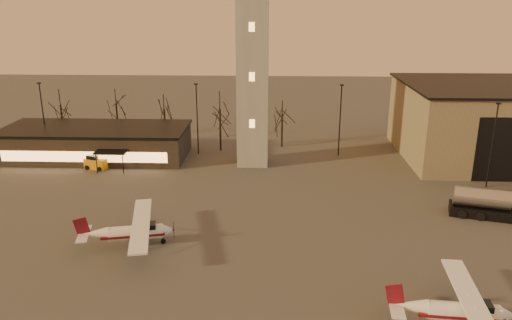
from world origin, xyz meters
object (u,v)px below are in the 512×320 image
(cessna_front, at_px, (464,315))
(cessna_rear, at_px, (137,235))
(fuel_truck, at_px, (492,206))
(control_tower, at_px, (253,40))
(service_cart, at_px, (96,163))
(terminal, at_px, (96,142))

(cessna_front, distance_m, cessna_rear, 27.37)
(cessna_rear, bearing_deg, fuel_truck, 0.28)
(control_tower, distance_m, cessna_front, 41.33)
(control_tower, height_order, service_cart, control_tower)
(terminal, xyz_separation_m, fuel_truck, (47.07, -18.63, -0.96))
(control_tower, relative_size, cessna_rear, 2.85)
(control_tower, bearing_deg, fuel_truck, -33.58)
(cessna_front, xyz_separation_m, service_cart, (-36.17, 32.06, -0.36))
(terminal, height_order, service_cart, terminal)
(cessna_front, xyz_separation_m, fuel_truck, (9.34, 18.40, 0.13))
(cessna_front, relative_size, cessna_rear, 0.99)
(terminal, relative_size, fuel_truck, 2.99)
(control_tower, relative_size, cessna_front, 2.87)
(cessna_rear, distance_m, service_cart, 23.83)
(fuel_truck, bearing_deg, terminal, 174.13)
(control_tower, xyz_separation_m, cessna_rear, (-9.34, -24.06, -15.25))
(terminal, relative_size, service_cart, 7.85)
(terminal, distance_m, service_cart, 5.40)
(control_tower, relative_size, terminal, 1.28)
(control_tower, xyz_separation_m, cessna_front, (15.74, -35.04, -15.26))
(cessna_rear, bearing_deg, terminal, 104.03)
(control_tower, bearing_deg, cessna_rear, -111.21)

